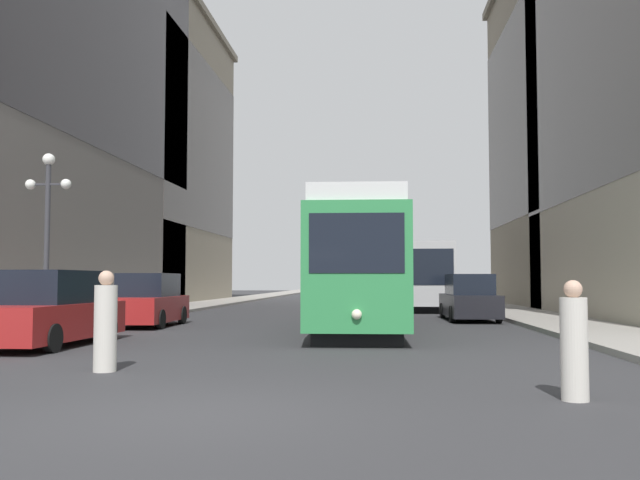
% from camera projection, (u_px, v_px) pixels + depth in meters
% --- Properties ---
extents(ground_plane, '(200.00, 200.00, 0.00)m').
position_uv_depth(ground_plane, '(197.00, 414.00, 8.15)').
color(ground_plane, '#303033').
extents(sidewalk_left, '(3.15, 120.00, 0.15)m').
position_uv_depth(sidewalk_left, '(225.00, 302.00, 48.66)').
color(sidewalk_left, gray).
rests_on(sidewalk_left, ground).
extents(sidewalk_right, '(3.15, 120.00, 0.15)m').
position_uv_depth(sidewalk_right, '(472.00, 302.00, 47.23)').
color(sidewalk_right, gray).
rests_on(sidewalk_right, ground).
extents(streetcar, '(2.86, 12.90, 3.89)m').
position_uv_depth(streetcar, '(359.00, 264.00, 22.18)').
color(streetcar, black).
rests_on(streetcar, ground).
extents(transit_bus, '(2.71, 12.46, 3.45)m').
position_uv_depth(transit_bus, '(422.00, 274.00, 38.25)').
color(transit_bus, black).
rests_on(transit_bus, ground).
extents(parked_car_left_near, '(1.95, 4.32, 1.82)m').
position_uv_depth(parked_car_left_near, '(148.00, 302.00, 23.66)').
color(parked_car_left_near, black).
rests_on(parked_car_left_near, ground).
extents(parked_car_left_mid, '(1.96, 4.99, 1.82)m').
position_uv_depth(parked_car_left_mid, '(51.00, 311.00, 16.63)').
color(parked_car_left_mid, black).
rests_on(parked_car_left_mid, ground).
extents(parked_car_right_far, '(1.97, 4.95, 1.82)m').
position_uv_depth(parked_car_right_far, '(469.00, 299.00, 27.04)').
color(parked_car_right_far, black).
rests_on(parked_car_right_far, ground).
extents(pedestrian_crossing_near, '(0.39, 0.39, 1.75)m').
position_uv_depth(pedestrian_crossing_near, '(105.00, 324.00, 11.93)').
color(pedestrian_crossing_near, beige).
rests_on(pedestrian_crossing_near, ground).
extents(pedestrian_on_sidewalk, '(0.35, 0.35, 1.58)m').
position_uv_depth(pedestrian_on_sidewalk, '(574.00, 344.00, 9.05)').
color(pedestrian_on_sidewalk, beige).
rests_on(pedestrian_on_sidewalk, ground).
extents(lamp_post_left_near, '(1.41, 0.36, 5.22)m').
position_uv_depth(lamp_post_left_near, '(48.00, 212.00, 20.45)').
color(lamp_post_left_near, '#333338').
rests_on(lamp_post_left_near, sidewalk_left).
extents(building_left_midblock, '(13.52, 19.67, 21.04)m').
position_uv_depth(building_left_midblock, '(118.00, 153.00, 50.09)').
color(building_left_midblock, gray).
rests_on(building_left_midblock, ground).
extents(building_right_corner, '(12.47, 15.55, 20.99)m').
position_uv_depth(building_right_corner, '(610.00, 127.00, 41.35)').
color(building_right_corner, gray).
rests_on(building_right_corner, ground).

